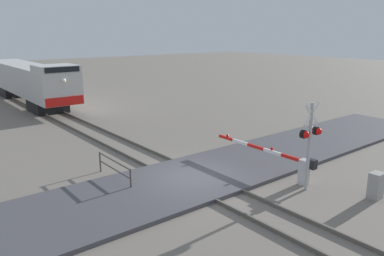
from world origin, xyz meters
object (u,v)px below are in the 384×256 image
object	(u,v)px
crossing_signal	(310,138)
crossing_gate	(289,163)
locomotive	(28,80)
guard_railing	(114,167)
utility_cabinet	(376,186)

from	to	relation	value
crossing_signal	crossing_gate	world-z (taller)	crossing_signal
locomotive	crossing_signal	bearing A→B (deg)	-83.76
locomotive	crossing_signal	size ratio (longest dim) A/B	4.98
crossing_signal	guard_railing	world-z (taller)	crossing_signal
crossing_gate	guard_railing	world-z (taller)	crossing_gate
utility_cabinet	crossing_gate	bearing A→B (deg)	106.47
locomotive	utility_cabinet	world-z (taller)	locomotive
crossing_gate	utility_cabinet	bearing A→B (deg)	-73.53
crossing_gate	guard_railing	xyz separation A→B (m)	(-6.10, 4.59, -0.13)
crossing_signal	crossing_gate	distance (m)	1.95
guard_railing	locomotive	bearing A→B (deg)	82.89
crossing_gate	guard_railing	distance (m)	7.64
crossing_gate	guard_railing	bearing A→B (deg)	143.08
crossing_signal	utility_cabinet	size ratio (longest dim) A/B	3.49
locomotive	utility_cabinet	size ratio (longest dim) A/B	17.38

